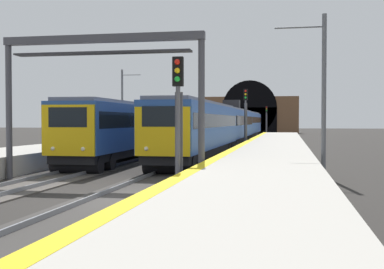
% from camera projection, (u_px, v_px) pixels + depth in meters
% --- Properties ---
extents(ground_plane, '(320.00, 320.00, 0.00)m').
position_uv_depth(ground_plane, '(116.00, 201.00, 16.82)').
color(ground_plane, '#282623').
extents(platform_right, '(112.00, 4.67, 1.01)m').
position_uv_depth(platform_right, '(253.00, 189.00, 15.95)').
color(platform_right, '#ADA89E').
rests_on(platform_right, ground_plane).
extents(platform_right_edge_strip, '(112.00, 0.50, 0.01)m').
position_uv_depth(platform_right_edge_strip, '(189.00, 172.00, 16.32)').
color(platform_right_edge_strip, yellow).
rests_on(platform_right_edge_strip, platform_right).
extents(track_main_line, '(160.00, 2.81, 0.21)m').
position_uv_depth(track_main_line, '(116.00, 199.00, 16.82)').
color(track_main_line, '#383533').
rests_on(track_main_line, ground_plane).
extents(train_main_approaching, '(56.89, 2.96, 4.78)m').
position_uv_depth(train_main_approaching, '(231.00, 125.00, 51.16)').
color(train_main_approaching, '#264C99').
rests_on(train_main_approaching, ground_plane).
extents(train_adjacent_platform, '(40.30, 3.06, 4.75)m').
position_uv_depth(train_adjacent_platform, '(166.00, 126.00, 43.91)').
color(train_adjacent_platform, '#264C99').
rests_on(train_adjacent_platform, ground_plane).
extents(railway_signal_near, '(0.39, 0.38, 4.96)m').
position_uv_depth(railway_signal_near, '(178.00, 111.00, 17.87)').
color(railway_signal_near, '#4C4C54').
rests_on(railway_signal_near, ground_plane).
extents(railway_signal_mid, '(0.39, 0.38, 5.61)m').
position_uv_depth(railway_signal_mid, '(246.00, 113.00, 46.30)').
color(railway_signal_mid, '#4C4C54').
rests_on(railway_signal_mid, ground_plane).
extents(railway_signal_far, '(0.39, 0.38, 5.31)m').
position_uv_depth(railway_signal_far, '(266.00, 118.00, 91.38)').
color(railway_signal_far, '#4C4C54').
rests_on(railway_signal_far, ground_plane).
extents(overhead_signal_gantry, '(0.70, 9.23, 6.46)m').
position_uv_depth(overhead_signal_gantry, '(101.00, 69.00, 22.05)').
color(overhead_signal_gantry, '#3F3F47').
rests_on(overhead_signal_gantry, ground_plane).
extents(tunnel_portal, '(2.39, 20.70, 11.59)m').
position_uv_depth(tunnel_portal, '(250.00, 115.00, 108.26)').
color(tunnel_portal, brown).
rests_on(tunnel_portal, ground_plane).
extents(catenary_mast_near, '(0.22, 2.44, 7.72)m').
position_uv_depth(catenary_mast_near, '(323.00, 93.00, 23.73)').
color(catenary_mast_near, '#595B60').
rests_on(catenary_mast_near, ground_plane).
extents(catenary_mast_far, '(0.22, 2.21, 8.26)m').
position_uv_depth(catenary_mast_far, '(123.00, 106.00, 54.83)').
color(catenary_mast_far, '#595B60').
rests_on(catenary_mast_far, ground_plane).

